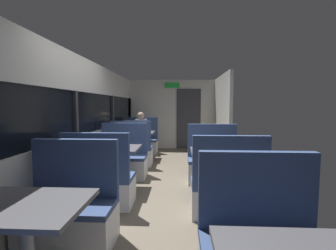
# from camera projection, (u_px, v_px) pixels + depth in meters

# --- Properties ---
(ground_plane) EXTENTS (3.30, 9.20, 0.02)m
(ground_plane) POSITION_uv_depth(u_px,v_px,m) (164.00, 196.00, 3.86)
(ground_plane) COLOR #665B4C
(carriage_window_panel_left) EXTENTS (0.09, 8.48, 2.30)m
(carriage_window_panel_left) POSITION_uv_depth(u_px,v_px,m) (75.00, 127.00, 3.83)
(carriage_window_panel_left) COLOR beige
(carriage_window_panel_left) RESTS_ON ground_plane
(carriage_end_bulkhead) EXTENTS (2.90, 0.11, 2.30)m
(carriage_end_bulkhead) POSITION_uv_depth(u_px,v_px,m) (174.00, 115.00, 7.93)
(carriage_end_bulkhead) COLOR beige
(carriage_end_bulkhead) RESTS_ON ground_plane
(carriage_aisle_panel_right) EXTENTS (0.08, 2.40, 2.30)m
(carriage_aisle_panel_right) POSITION_uv_depth(u_px,v_px,m) (222.00, 116.00, 6.67)
(carriage_aisle_panel_right) COLOR beige
(carriage_aisle_panel_right) RESTS_ON ground_plane
(dining_table_near_window) EXTENTS (0.90, 0.70, 0.74)m
(dining_table_near_window) POSITION_uv_depth(u_px,v_px,m) (25.00, 217.00, 1.77)
(dining_table_near_window) COLOR #9E9EA3
(dining_table_near_window) RESTS_ON ground_plane
(bench_near_window_facing_entry) EXTENTS (0.95, 0.50, 1.10)m
(bench_near_window_facing_entry) POSITION_uv_depth(u_px,v_px,m) (70.00, 214.00, 2.49)
(bench_near_window_facing_entry) COLOR silver
(bench_near_window_facing_entry) RESTS_ON ground_plane
(dining_table_mid_window) EXTENTS (0.90, 0.70, 0.74)m
(dining_table_mid_window) POSITION_uv_depth(u_px,v_px,m) (113.00, 153.00, 4.08)
(dining_table_mid_window) COLOR #9E9EA3
(dining_table_mid_window) RESTS_ON ground_plane
(bench_mid_window_facing_end) EXTENTS (0.95, 0.50, 1.10)m
(bench_mid_window_facing_end) POSITION_uv_depth(u_px,v_px,m) (100.00, 184.00, 3.41)
(bench_mid_window_facing_end) COLOR silver
(bench_mid_window_facing_end) RESTS_ON ground_plane
(bench_mid_window_facing_entry) EXTENTS (0.95, 0.50, 1.10)m
(bench_mid_window_facing_entry) POSITION_uv_depth(u_px,v_px,m) (123.00, 161.00, 4.81)
(bench_mid_window_facing_entry) COLOR silver
(bench_mid_window_facing_entry) RESTS_ON ground_plane
(dining_table_far_window) EXTENTS (0.90, 0.70, 0.74)m
(dining_table_far_window) POSITION_uv_depth(u_px,v_px,m) (137.00, 136.00, 6.40)
(dining_table_far_window) COLOR #9E9EA3
(dining_table_far_window) RESTS_ON ground_plane
(bench_far_window_facing_end) EXTENTS (0.95, 0.50, 1.10)m
(bench_far_window_facing_end) POSITION_uv_depth(u_px,v_px,m) (132.00, 152.00, 5.73)
(bench_far_window_facing_end) COLOR silver
(bench_far_window_facing_end) RESTS_ON ground_plane
(bench_far_window_facing_entry) EXTENTS (0.95, 0.50, 1.10)m
(bench_far_window_facing_entry) POSITION_uv_depth(u_px,v_px,m) (142.00, 143.00, 7.12)
(bench_far_window_facing_entry) COLOR silver
(bench_far_window_facing_entry) RESTS_ON ground_plane
(dining_table_rear_aisle) EXTENTS (0.90, 0.70, 0.74)m
(dining_table_rear_aisle) POSITION_uv_depth(u_px,v_px,m) (219.00, 157.00, 3.79)
(dining_table_rear_aisle) COLOR #9E9EA3
(dining_table_rear_aisle) RESTS_ON ground_plane
(bench_rear_aisle_facing_end) EXTENTS (0.95, 0.50, 1.10)m
(bench_rear_aisle_facing_end) POSITION_uv_depth(u_px,v_px,m) (227.00, 191.00, 3.12)
(bench_rear_aisle_facing_end) COLOR silver
(bench_rear_aisle_facing_end) RESTS_ON ground_plane
(bench_rear_aisle_facing_entry) EXTENTS (0.95, 0.50, 1.10)m
(bench_rear_aisle_facing_entry) POSITION_uv_depth(u_px,v_px,m) (213.00, 165.00, 4.52)
(bench_rear_aisle_facing_entry) COLOR silver
(bench_rear_aisle_facing_entry) RESTS_ON ground_plane
(seated_passenger) EXTENTS (0.47, 0.55, 1.26)m
(seated_passenger) POSITION_uv_depth(u_px,v_px,m) (141.00, 136.00, 7.03)
(seated_passenger) COLOR #26262D
(seated_passenger) RESTS_ON ground_plane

